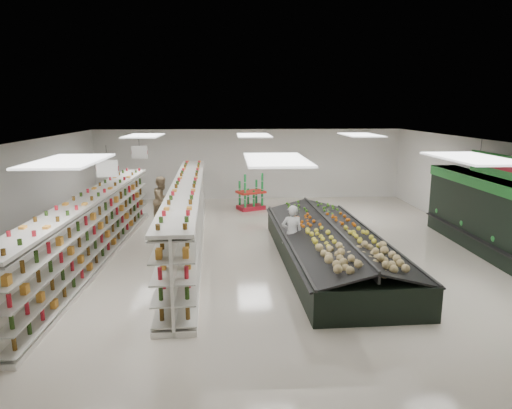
{
  "coord_description": "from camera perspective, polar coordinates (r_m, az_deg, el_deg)",
  "views": [
    {
      "loc": [
        -0.93,
        -12.91,
        4.17
      ],
      "look_at": [
        -0.13,
        0.43,
        1.31
      ],
      "focal_mm": 32.0,
      "sensor_mm": 36.0,
      "label": 1
    }
  ],
  "objects": [
    {
      "name": "floor",
      "position": [
        13.6,
        0.66,
        -5.8
      ],
      "size": [
        16.0,
        16.0,
        0.0
      ],
      "primitive_type": "plane",
      "color": "beige",
      "rests_on": "ground"
    },
    {
      "name": "ceiling",
      "position": [
        12.98,
        0.69,
        7.77
      ],
      "size": [
        14.0,
        16.0,
        0.02
      ],
      "primitive_type": "cube",
      "color": "white",
      "rests_on": "wall_back"
    },
    {
      "name": "wall_back",
      "position": [
        21.09,
        -0.89,
        5.05
      ],
      "size": [
        14.0,
        0.02,
        3.2
      ],
      "primitive_type": "cube",
      "color": "silver",
      "rests_on": "floor"
    },
    {
      "name": "wall_front",
      "position": [
        5.62,
        6.75,
        -15.24
      ],
      "size": [
        14.0,
        0.02,
        3.2
      ],
      "primitive_type": "cube",
      "color": "silver",
      "rests_on": "floor"
    },
    {
      "name": "wall_left",
      "position": [
        14.49,
        -28.13,
        0.4
      ],
      "size": [
        0.02,
        16.0,
        3.2
      ],
      "primitive_type": "cube",
      "color": "silver",
      "rests_on": "floor"
    },
    {
      "name": "wall_right",
      "position": [
        15.37,
        27.7,
        1.04
      ],
      "size": [
        0.02,
        16.0,
        3.2
      ],
      "primitive_type": "cube",
      "color": "silver",
      "rests_on": "floor"
    },
    {
      "name": "produce_wall_case",
      "position": [
        13.94,
        29.03,
        -1.61
      ],
      "size": [
        0.93,
        8.0,
        2.2
      ],
      "color": "black",
      "rests_on": "floor"
    },
    {
      "name": "aisle_sign_near",
      "position": [
        11.37,
        -18.08,
        4.3
      ],
      "size": [
        0.52,
        0.06,
        0.75
      ],
      "color": "white",
      "rests_on": "ceiling"
    },
    {
      "name": "aisle_sign_far",
      "position": [
        15.25,
        -14.36,
        6.35
      ],
      "size": [
        0.52,
        0.06,
        0.75
      ],
      "color": "white",
      "rests_on": "ceiling"
    },
    {
      "name": "hortifruti_banner",
      "position": [
        13.56,
        28.61,
        4.16
      ],
      "size": [
        0.12,
        3.2,
        0.95
      ],
      "color": "#1D6E26",
      "rests_on": "ceiling"
    },
    {
      "name": "gondola_left",
      "position": [
        13.16,
        -19.75,
        -3.3
      ],
      "size": [
        1.11,
        10.65,
        1.84
      ],
      "rotation": [
        0.0,
        0.0,
        -0.03
      ],
      "color": "white",
      "rests_on": "floor"
    },
    {
      "name": "gondola_center",
      "position": [
        13.9,
        -8.53,
        -1.66
      ],
      "size": [
        1.26,
        11.39,
        1.97
      ],
      "rotation": [
        0.0,
        0.0,
        0.04
      ],
      "color": "white",
      "rests_on": "floor"
    },
    {
      "name": "produce_island",
      "position": [
        12.58,
        9.32,
        -5.03
      ],
      "size": [
        2.92,
        7.52,
        1.11
      ],
      "rotation": [
        0.0,
        0.0,
        0.03
      ],
      "color": "black",
      "rests_on": "floor"
    },
    {
      "name": "soda_endcap",
      "position": [
        18.88,
        -0.64,
        1.39
      ],
      "size": [
        1.29,
        1.12,
        1.39
      ],
      "rotation": [
        0.0,
        0.0,
        0.42
      ],
      "color": "#A31221",
      "rests_on": "floor"
    },
    {
      "name": "shopper_main",
      "position": [
        12.55,
        4.52,
        -3.6
      ],
      "size": [
        0.58,
        0.39,
        1.58
      ],
      "primitive_type": "imported",
      "rotation": [
        0.0,
        0.0,
        3.12
      ],
      "color": "silver",
      "rests_on": "floor"
    },
    {
      "name": "shopper_background",
      "position": [
        16.92,
        -11.64,
        0.56
      ],
      "size": [
        0.83,
        0.98,
        1.74
      ],
      "primitive_type": "imported",
      "rotation": [
        0.0,
        0.0,
        1.14
      ],
      "color": "#92805A",
      "rests_on": "floor"
    }
  ]
}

